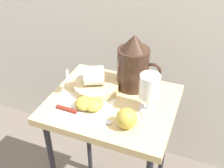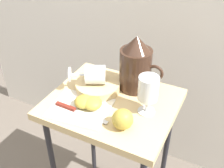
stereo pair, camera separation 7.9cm
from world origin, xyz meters
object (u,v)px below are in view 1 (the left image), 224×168
basket_tray (96,87)px  wine_glass_upright (149,88)px  apple_half_left (85,103)px  pitcher (133,67)px  apple_half_right (93,104)px  knife (75,112)px  wine_glass_tipped_near (93,76)px  apple_whole (127,118)px  table (112,118)px

basket_tray → wine_glass_upright: 0.24m
apple_half_left → pitcher: bearing=59.1°
wine_glass_upright → apple_half_right: wine_glass_upright is taller
wine_glass_upright → knife: 0.28m
basket_tray → apple_half_right: 0.12m
apple_half_right → knife: bearing=-137.9°
basket_tray → apple_half_left: size_ratio=2.47×
pitcher → wine_glass_tipped_near: pitcher is taller
basket_tray → knife: bearing=-94.7°
wine_glass_tipped_near → knife: 0.17m
wine_glass_upright → apple_half_right: (-0.19, -0.07, -0.07)m
basket_tray → knife: size_ratio=0.82×
apple_whole → knife: (-0.20, -0.01, -0.03)m
pitcher → wine_glass_upright: pitcher is taller
wine_glass_upright → apple_whole: bearing=-111.3°
wine_glass_upright → knife: bearing=-153.7°
apple_half_left → apple_whole: (0.18, -0.04, 0.01)m
table → apple_half_left: apple_half_left is taller
basket_tray → wine_glass_tipped_near: (-0.01, -0.01, 0.06)m
table → wine_glass_upright: (0.14, -0.00, 0.19)m
wine_glass_tipped_near → apple_half_right: 0.13m
basket_tray → apple_half_right: size_ratio=2.47×
apple_half_right → pitcher: bearing=65.7°
apple_half_left → knife: 0.05m
apple_half_left → apple_half_right: (0.03, 0.01, 0.00)m
pitcher → wine_glass_upright: size_ratio=1.53×
apple_half_right → apple_whole: apple_whole is taller
pitcher → knife: (-0.14, -0.24, -0.08)m
basket_tray → wine_glass_upright: size_ratio=1.19×
basket_tray → apple_whole: (0.18, -0.15, 0.02)m
wine_glass_upright → apple_half_right: size_ratio=2.07×
pitcher → apple_whole: 0.25m
wine_glass_tipped_near → apple_half_left: wine_glass_tipped_near is taller
pitcher → knife: size_ratio=1.05×
wine_glass_tipped_near → apple_whole: (0.19, -0.15, -0.04)m
apple_whole → basket_tray: bearing=139.7°
wine_glass_tipped_near → knife: bearing=-90.9°
apple_half_right → apple_whole: (0.14, -0.04, 0.01)m
pitcher → apple_half_left: 0.24m
wine_glass_upright → apple_half_left: wine_glass_upright is taller
table → basket_tray: size_ratio=3.99×
table → apple_half_left: (-0.08, -0.08, 0.11)m
apple_whole → knife: 0.20m
basket_tray → wine_glass_tipped_near: size_ratio=1.14×
wine_glass_upright → wine_glass_tipped_near: size_ratio=0.95×
pitcher → apple_whole: (0.05, -0.24, -0.06)m
apple_half_left → apple_half_right: 0.03m
pitcher → apple_whole: size_ratio=3.16×
basket_tray → apple_half_left: (0.01, -0.12, 0.01)m
apple_half_left → apple_whole: size_ratio=1.00×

